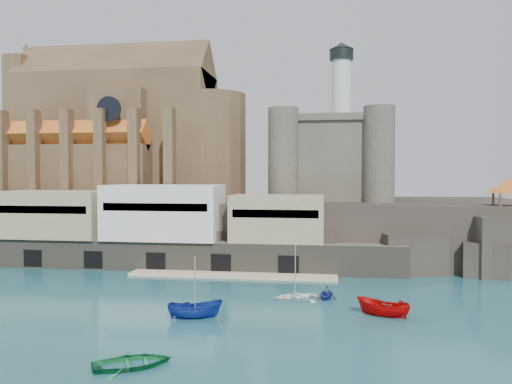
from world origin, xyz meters
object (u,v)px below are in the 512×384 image
object	(u,v)px
boat_2	(195,318)
pavilion	(508,188)
castle_keep	(331,155)
church	(125,137)

from	to	relation	value
boat_2	pavilion	bearing A→B (deg)	-68.12
castle_keep	pavilion	world-z (taller)	castle_keep
church	boat_2	size ratio (longest dim) A/B	8.38
church	castle_keep	bearing A→B (deg)	-1.11
pavilion	church	bearing A→B (deg)	166.52
castle_keep	pavilion	bearing A→B (deg)	-30.18
pavilion	boat_2	world-z (taller)	pavilion
pavilion	boat_2	xyz separation A→B (m)	(-39.79, -29.22, -12.73)
church	pavilion	bearing A→B (deg)	-13.48
castle_keep	boat_2	distance (m)	49.90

